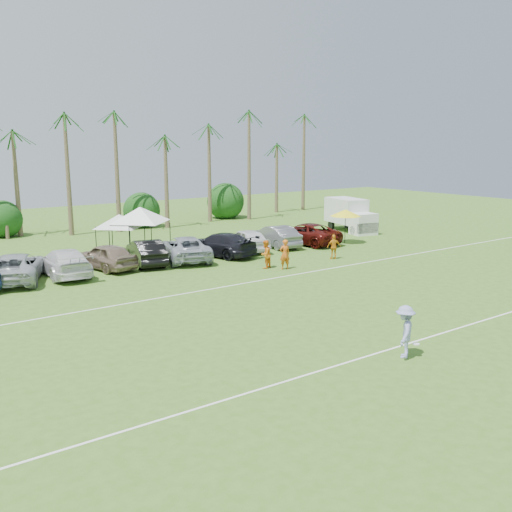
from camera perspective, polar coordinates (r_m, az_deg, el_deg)
ground at (r=21.87m, az=17.30°, el=-10.40°), size 120.00×120.00×0.00m
field_lines at (r=27.10m, az=3.67°, el=-5.65°), size 80.00×12.10×0.01m
palm_tree_4 at (r=51.53m, az=-22.03°, el=10.03°), size 2.40×2.40×8.90m
palm_tree_5 at (r=52.65m, az=-17.80°, el=11.27°), size 2.40×2.40×9.90m
palm_tree_6 at (r=54.05m, az=-13.74°, el=12.38°), size 2.40×2.40×10.90m
palm_tree_7 at (r=55.72m, az=-9.87°, el=13.37°), size 2.40×2.40×11.90m
palm_tree_8 at (r=58.05m, az=-5.26°, el=10.84°), size 2.40×2.40×8.90m
palm_tree_9 at (r=60.74m, az=-1.13°, el=11.73°), size 2.40×2.40×9.90m
palm_tree_10 at (r=63.73m, az=2.66°, el=12.47°), size 2.40×2.40×10.90m
palm_tree_11 at (r=66.31m, az=5.45°, el=13.12°), size 2.40×2.40×11.90m
bush_tree_1 at (r=52.42m, az=-23.96°, el=3.65°), size 4.00×4.00×4.00m
bush_tree_2 at (r=56.07m, az=-11.87°, el=4.82°), size 4.00×4.00×4.00m
bush_tree_3 at (r=60.78m, az=-3.20°, el=5.52°), size 4.00×4.00×4.00m
sideline_player_a at (r=35.99m, az=2.89°, el=0.17°), size 0.79×0.61×1.91m
sideline_player_b at (r=36.22m, az=0.94°, el=0.17°), size 1.08×0.98×1.81m
sideline_player_c at (r=39.47m, az=7.79°, el=0.91°), size 1.08×0.74×1.70m
box_truck at (r=52.10m, az=9.41°, el=4.16°), size 3.23×5.96×2.91m
canopy_tent_left at (r=42.07m, az=-13.54°, el=4.08°), size 4.09×4.09×3.31m
canopy_tent_right at (r=42.06m, az=-11.54°, el=4.84°), size 4.80×4.80×3.89m
market_umbrella at (r=45.61m, az=8.95°, el=4.29°), size 2.44×2.44×2.72m
frisbee_player at (r=22.05m, az=14.65°, el=-7.32°), size 1.47×1.35×1.99m
parked_car_2 at (r=35.63m, az=-22.86°, el=-1.05°), size 4.77×6.52×1.65m
parked_car_3 at (r=36.05m, az=-18.59°, el=-0.61°), size 2.71×5.82×1.65m
parked_car_4 at (r=37.22m, az=-14.78°, el=-0.03°), size 2.93×5.14×1.65m
parked_car_5 at (r=38.12m, az=-10.91°, el=0.40°), size 2.75×5.25×1.65m
parked_car_6 at (r=39.03m, az=-7.11°, el=0.77°), size 4.34×6.46×1.65m
parked_car_7 at (r=40.27m, az=-3.65°, el=1.16°), size 3.79×6.09×1.65m
parked_car_8 at (r=42.16m, az=-0.90°, el=1.64°), size 2.75×5.10×1.65m
parked_car_9 at (r=43.78m, az=1.98°, el=2.00°), size 2.26×5.15×1.65m
parked_car_10 at (r=45.22m, az=4.95°, el=2.26°), size 3.58×6.27×1.65m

